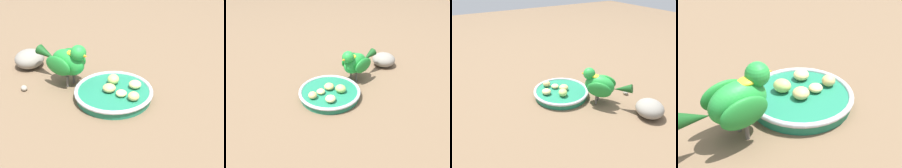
# 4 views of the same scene
# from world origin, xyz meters

# --- Properties ---
(ground_plane) EXTENTS (4.00, 4.00, 0.00)m
(ground_plane) POSITION_xyz_m (0.00, 0.00, 0.00)
(ground_plane) COLOR brown
(feeding_bowl) EXTENTS (0.22, 0.22, 0.03)m
(feeding_bowl) POSITION_xyz_m (-0.03, -0.00, 0.02)
(feeding_bowl) COLOR #1E7251
(feeding_bowl) RESTS_ON ground_plane
(apple_piece_0) EXTENTS (0.05, 0.04, 0.02)m
(apple_piece_0) POSITION_xyz_m (-0.02, 0.00, 0.03)
(apple_piece_0) COLOR tan
(apple_piece_0) RESTS_ON feeding_bowl
(apple_piece_1) EXTENTS (0.04, 0.04, 0.02)m
(apple_piece_1) POSITION_xyz_m (-0.06, 0.06, 0.03)
(apple_piece_1) COLOR tan
(apple_piece_1) RESTS_ON feeding_bowl
(apple_piece_2) EXTENTS (0.05, 0.05, 0.02)m
(apple_piece_2) POSITION_xyz_m (-0.09, 0.01, 0.03)
(apple_piece_2) COLOR #E5C67F
(apple_piece_2) RESTS_ON feeding_bowl
(apple_piece_3) EXTENTS (0.04, 0.04, 0.02)m
(apple_piece_3) POSITION_xyz_m (-0.04, 0.03, 0.03)
(apple_piece_3) COLOR #E5C67F
(apple_piece_3) RESTS_ON feeding_bowl
(apple_piece_4) EXTENTS (0.05, 0.05, 0.03)m
(apple_piece_4) POSITION_xyz_m (-0.04, -0.04, 0.04)
(apple_piece_4) COLOR #B2CC66
(apple_piece_4) RESTS_ON feeding_bowl
(parrot) EXTENTS (0.14, 0.17, 0.14)m
(parrot) POSITION_xyz_m (0.07, -0.12, 0.08)
(parrot) COLOR #59544C
(parrot) RESTS_ON ground_plane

